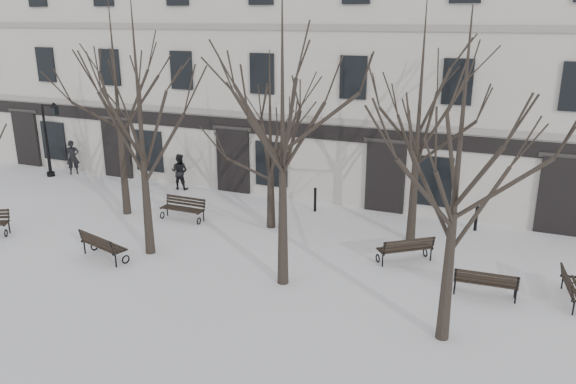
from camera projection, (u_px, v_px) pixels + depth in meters
The scene contains 18 objects.
ground at pixel (214, 274), 17.56m from camera, with size 100.00×100.00×0.00m, color white.
building at pixel (343, 64), 27.31m from camera, with size 40.40×10.20×11.40m.
tree_1 at pixel (139, 101), 17.62m from camera, with size 5.78×5.78×8.25m.
tree_2 at pixel (282, 105), 15.38m from camera, with size 6.04×6.04×8.63m.
tree_3 at pixel (460, 144), 12.59m from camera, with size 5.56×5.56×7.94m.
tree_4 at pixel (116, 85), 21.42m from camera, with size 5.83×5.83×8.33m.
tree_5 at pixel (270, 120), 20.25m from camera, with size 4.63×4.63×6.62m.
tree_6 at pixel (420, 96), 18.70m from camera, with size 5.78×5.78×8.26m.
bench_1 at pixel (102, 245), 18.49m from camera, with size 1.95×1.14×0.94m.
bench_2 at pixel (486, 282), 15.98m from camera, with size 1.78×0.74×0.88m.
bench_3 at pixel (183, 208), 22.14m from camera, with size 1.79×0.65×0.90m.
bench_4 at pixel (406, 248), 18.24m from camera, with size 1.81×1.62×0.92m.
bench_5 at pixel (573, 287), 15.71m from camera, with size 0.82×1.74×0.84m.
lamp_post at pixel (50, 134), 27.58m from camera, with size 1.18×0.44×3.77m.
bollard_a at pixel (315, 199), 23.06m from camera, with size 0.13×0.13×1.03m.
bollard_b at pixel (476, 215), 20.96m from camera, with size 0.15×0.15×1.16m.
pedestrian_a at pixel (75, 174), 28.72m from camera, with size 0.64×0.42×1.74m, color black.
pedestrian_b at pixel (181, 189), 26.24m from camera, with size 0.82×0.64×1.68m, color black.
Camera 1 is at (8.35, -13.83, 7.71)m, focal length 35.00 mm.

